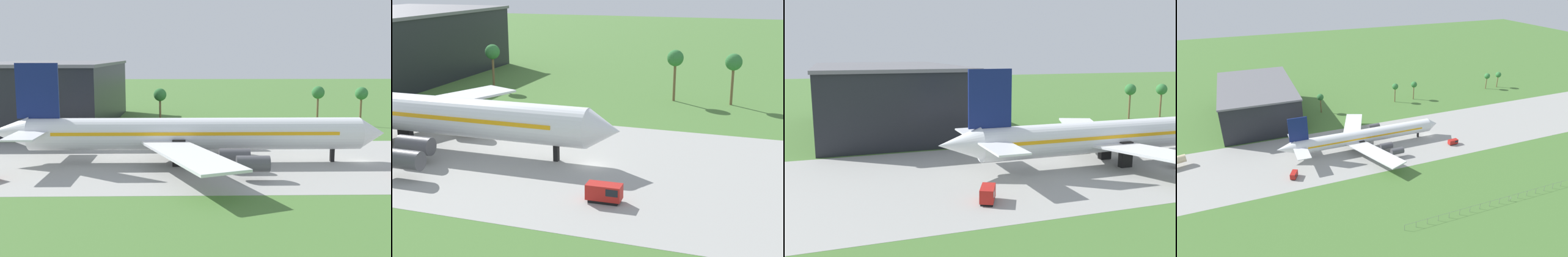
{
  "view_description": "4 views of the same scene",
  "coord_description": "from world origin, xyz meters",
  "views": [
    {
      "loc": [
        -33.72,
        -90.81,
        20.58
      ],
      "look_at": [
        -31.76,
        0.24,
        6.49
      ],
      "focal_mm": 45.0,
      "sensor_mm": 36.0,
      "label": 1
    },
    {
      "loc": [
        23.49,
        -71.46,
        26.78
      ],
      "look_at": [
        -0.66,
        0.24,
        5.49
      ],
      "focal_mm": 50.0,
      "sensor_mm": 36.0,
      "label": 2
    },
    {
      "loc": [
        -86.83,
        -70.05,
        21.84
      ],
      "look_at": [
        -62.85,
        0.24,
        8.51
      ],
      "focal_mm": 40.0,
      "sensor_mm": 36.0,
      "label": 3
    },
    {
      "loc": [
        -79.82,
        -128.81,
        74.18
      ],
      "look_at": [
        -26.8,
        5.0,
        6.0
      ],
      "focal_mm": 32.0,
      "sensor_mm": 36.0,
      "label": 4
    }
  ],
  "objects": [
    {
      "name": "taxiway_strip",
      "position": [
        0.0,
        0.0,
        0.01
      ],
      "size": [
        320.0,
        44.0,
        0.02
      ],
      "color": "#9E9E99",
      "rests_on": "ground_plane"
    },
    {
      "name": "terminal_building",
      "position": [
        -72.79,
        52.99,
        8.98
      ],
      "size": [
        36.72,
        61.2,
        17.93
      ],
      "color": "black",
      "rests_on": "ground_plane"
    },
    {
      "name": "ground_plane",
      "position": [
        0.0,
        0.0,
        0.0
      ],
      "size": [
        600.0,
        600.0,
        0.0
      ],
      "primitive_type": "plane",
      "color": "#477233"
    },
    {
      "name": "jet_airliner",
      "position": [
        -33.06,
        0.24,
        5.44
      ],
      "size": [
        74.56,
        56.51,
        18.77
      ],
      "color": "white",
      "rests_on": "ground_plane"
    }
  ]
}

